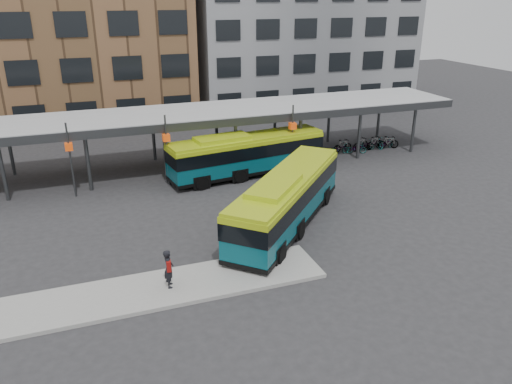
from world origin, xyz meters
name	(u,v)px	position (x,y,z in m)	size (l,w,h in m)	color
ground	(261,240)	(0.00, 0.00, 0.00)	(120.00, 120.00, 0.00)	#28282B
boarding_island	(167,288)	(-5.50, -3.00, 0.09)	(14.00, 3.00, 0.18)	gray
canopy	(198,115)	(-0.06, 12.87, 3.91)	(40.00, 6.53, 4.80)	#999B9E
building_brick	(43,5)	(-10.00, 32.00, 11.00)	(26.00, 14.00, 22.00)	brown
building_grey	(295,13)	(16.00, 32.00, 10.00)	(24.00, 14.00, 20.00)	slate
bus_front	(287,198)	(1.90, 1.12, 1.67)	(9.77, 10.18, 3.21)	#074955
bus_rear	(246,153)	(2.54, 9.74, 1.61)	(11.46, 3.97, 3.10)	#074955
pedestrian	(169,268)	(-5.39, -3.05, 1.07)	(0.49, 0.69, 1.76)	black
bike_rack	(365,145)	(13.65, 12.06, 0.49)	(6.36, 1.77, 1.08)	slate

